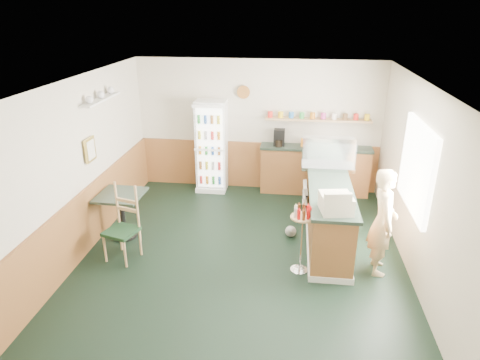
% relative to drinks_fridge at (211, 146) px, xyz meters
% --- Properties ---
extents(ground, '(6.00, 6.00, 0.00)m').
position_rel_drinks_fridge_xyz_m(ground, '(0.94, -2.74, -0.95)').
color(ground, black).
rests_on(ground, ground).
extents(room_envelope, '(5.04, 6.02, 2.72)m').
position_rel_drinks_fridge_xyz_m(room_envelope, '(0.71, -2.01, 0.58)').
color(room_envelope, beige).
rests_on(room_envelope, ground).
extents(service_counter, '(0.68, 3.01, 1.01)m').
position_rel_drinks_fridge_xyz_m(service_counter, '(2.29, -1.67, -0.49)').
color(service_counter, brown).
rests_on(service_counter, ground).
extents(back_counter, '(2.24, 0.42, 1.69)m').
position_rel_drinks_fridge_xyz_m(back_counter, '(2.13, 0.06, -0.40)').
color(back_counter, brown).
rests_on(back_counter, ground).
extents(drinks_fridge, '(0.63, 0.53, 1.90)m').
position_rel_drinks_fridge_xyz_m(drinks_fridge, '(0.00, 0.00, 0.00)').
color(drinks_fridge, white).
rests_on(drinks_fridge, ground).
extents(display_case, '(0.91, 0.47, 0.51)m').
position_rel_drinks_fridge_xyz_m(display_case, '(2.29, -1.13, 0.32)').
color(display_case, silver).
rests_on(display_case, service_counter).
extents(cash_register, '(0.48, 0.50, 0.24)m').
position_rel_drinks_fridge_xyz_m(cash_register, '(2.29, -2.86, 0.18)').
color(cash_register, beige).
rests_on(cash_register, service_counter).
extents(shopkeeper, '(0.40, 0.54, 1.61)m').
position_rel_drinks_fridge_xyz_m(shopkeeper, '(2.99, -2.70, -0.14)').
color(shopkeeper, tan).
rests_on(shopkeeper, ground).
extents(condiment_stand, '(0.34, 0.34, 1.05)m').
position_rel_drinks_fridge_xyz_m(condiment_stand, '(1.84, -2.86, -0.24)').
color(condiment_stand, silver).
rests_on(condiment_stand, ground).
extents(newspaper_rack, '(0.09, 0.46, 0.54)m').
position_rel_drinks_fridge_xyz_m(newspaper_rack, '(1.94, -1.35, -0.45)').
color(newspaper_rack, black).
rests_on(newspaper_rack, ground).
extents(cafe_table, '(0.74, 0.74, 0.79)m').
position_rel_drinks_fridge_xyz_m(cafe_table, '(-1.11, -2.22, -0.39)').
color(cafe_table, black).
rests_on(cafe_table, ground).
extents(cafe_chair, '(0.55, 0.55, 1.18)m').
position_rel_drinks_fridge_xyz_m(cafe_chair, '(-0.87, -2.77, -0.33)').
color(cafe_chair, black).
rests_on(cafe_chair, ground).
extents(dog_doorstop, '(0.19, 0.25, 0.23)m').
position_rel_drinks_fridge_xyz_m(dog_doorstop, '(1.70, -1.88, -0.84)').
color(dog_doorstop, gray).
rests_on(dog_doorstop, ground).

